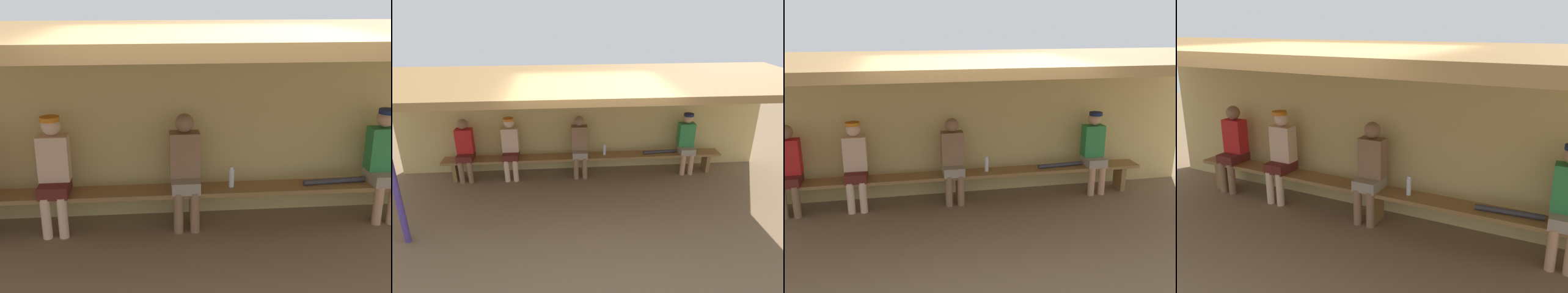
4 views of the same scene
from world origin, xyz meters
The scene contains 10 objects.
ground_plane centered at (0.00, 0.00, 0.00)m, with size 24.00×24.00×0.00m, color brown.
back_wall centered at (0.00, 2.00, 1.10)m, with size 8.00×0.20×2.20m, color tan.
dugout_roof centered at (0.00, 0.70, 2.26)m, with size 8.00×2.80×0.12m, color olive.
bench centered at (0.00, 1.55, 0.39)m, with size 6.00×0.36×0.46m.
player_rightmost centered at (2.25, 1.55, 0.75)m, with size 0.34×0.42×1.34m.
player_leftmost centered at (-1.56, 1.55, 0.75)m, with size 0.34×0.42×1.34m.
player_middle centered at (-0.09, 1.55, 0.73)m, with size 0.34×0.42×1.34m.
player_with_sunglasses centered at (-2.50, 1.55, 0.73)m, with size 0.34×0.42×1.34m.
water_bottle_blue centered at (0.44, 1.56, 0.58)m, with size 0.06×0.06×0.25m.
baseball_bat centered at (1.67, 1.55, 0.49)m, with size 0.07×0.07×0.76m, color #333338.
Camera 3 is at (-0.89, -4.84, 2.77)m, focal length 40.00 mm.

